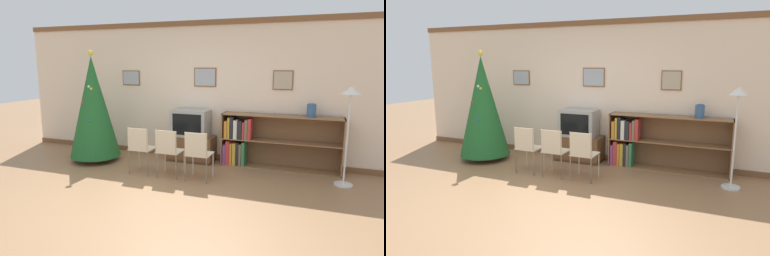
# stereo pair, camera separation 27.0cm
# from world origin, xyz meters

# --- Properties ---
(ground_plane) EXTENTS (24.00, 24.00, 0.00)m
(ground_plane) POSITION_xyz_m (0.00, 0.00, 0.00)
(ground_plane) COLOR #936B47
(wall_back) EXTENTS (8.25, 0.11, 2.70)m
(wall_back) POSITION_xyz_m (0.00, 2.45, 1.35)
(wall_back) COLOR beige
(wall_back) RESTS_ON ground_plane
(christmas_tree) EXTENTS (0.97, 0.97, 2.13)m
(christmas_tree) POSITION_xyz_m (-1.92, 1.51, 1.06)
(christmas_tree) COLOR maroon
(christmas_tree) RESTS_ON ground_plane
(tv_console) EXTENTS (0.93, 0.47, 0.50)m
(tv_console) POSITION_xyz_m (-0.14, 2.15, 0.25)
(tv_console) COLOR #4C311E
(tv_console) RESTS_ON ground_plane
(television) EXTENTS (0.70, 0.46, 0.52)m
(television) POSITION_xyz_m (-0.14, 2.15, 0.76)
(television) COLOR #9E9E99
(television) RESTS_ON tv_console
(folding_chair_left) EXTENTS (0.40, 0.40, 0.82)m
(folding_chair_left) POSITION_xyz_m (-0.67, 1.08, 0.47)
(folding_chair_left) COLOR beige
(folding_chair_left) RESTS_ON ground_plane
(folding_chair_center) EXTENTS (0.40, 0.40, 0.82)m
(folding_chair_center) POSITION_xyz_m (-0.14, 1.08, 0.47)
(folding_chair_center) COLOR beige
(folding_chair_center) RESTS_ON ground_plane
(folding_chair_right) EXTENTS (0.40, 0.40, 0.82)m
(folding_chair_right) POSITION_xyz_m (0.38, 1.08, 0.47)
(folding_chair_right) COLOR beige
(folding_chair_right) RESTS_ON ground_plane
(bookshelf) EXTENTS (2.11, 0.36, 0.98)m
(bookshelf) POSITION_xyz_m (1.16, 2.22, 0.48)
(bookshelf) COLOR olive
(bookshelf) RESTS_ON ground_plane
(vase) EXTENTS (0.16, 0.16, 0.23)m
(vase) POSITION_xyz_m (2.05, 2.22, 1.10)
(vase) COLOR #335684
(vase) RESTS_ON bookshelf
(standing_lamp) EXTENTS (0.28, 0.28, 1.56)m
(standing_lamp) POSITION_xyz_m (2.61, 1.69, 1.20)
(standing_lamp) COLOR silver
(standing_lamp) RESTS_ON ground_plane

